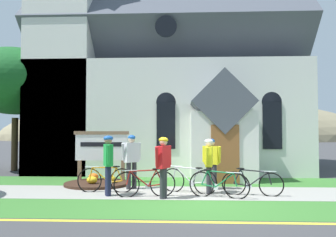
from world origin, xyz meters
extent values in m
plane|color=#3D3D3F|center=(0.00, 4.00, 0.00)|extent=(140.00, 140.00, 0.00)
cube|color=#99968E|center=(-1.08, 1.59, 0.01)|extent=(32.00, 2.28, 0.01)
cube|color=#38722D|center=(-1.08, -0.58, 0.00)|extent=(32.00, 2.07, 0.01)
cube|color=#38722D|center=(-1.08, 3.90, 0.00)|extent=(24.00, 2.33, 0.01)
cube|color=yellow|center=(-1.08, -1.77, 0.00)|extent=(28.00, 0.16, 0.01)
cube|color=silver|center=(-1.08, 9.16, 2.44)|extent=(12.17, 8.21, 4.89)
cube|color=#4C515B|center=(-1.08, 9.16, 6.72)|extent=(12.67, 8.36, 8.36)
cube|color=silver|center=(-5.78, 6.45, 5.70)|extent=(2.79, 2.79, 11.40)
cube|color=silver|center=(1.11, 4.26, 1.30)|extent=(2.40, 1.60, 2.60)
cube|color=#4C515B|center=(1.11, 4.26, 2.95)|extent=(2.40, 1.80, 2.40)
cube|color=brown|center=(1.11, 3.44, 1.05)|extent=(1.00, 0.06, 2.10)
cube|color=black|center=(-1.08, 5.03, 2.10)|extent=(0.76, 0.06, 1.90)
cone|color=black|center=(-1.08, 5.03, 3.05)|extent=(0.80, 0.06, 0.80)
cube|color=black|center=(3.18, 5.03, 2.10)|extent=(0.76, 0.06, 1.90)
cone|color=black|center=(3.18, 5.03, 3.05)|extent=(0.80, 0.06, 0.80)
cylinder|color=black|center=(-1.08, 5.03, 6.17)|extent=(0.90, 0.06, 0.90)
cube|color=#7F6047|center=(-4.14, 3.47, 0.40)|extent=(0.12, 0.12, 0.81)
cube|color=#7F6047|center=(-2.57, 3.54, 0.40)|extent=(0.12, 0.12, 0.81)
cube|color=white|center=(-3.36, 3.51, 1.28)|extent=(1.88, 0.16, 0.94)
cube|color=#7F6047|center=(-3.36, 3.51, 1.81)|extent=(2.00, 0.20, 0.12)
cube|color=black|center=(-3.35, 3.46, 1.39)|extent=(1.50, 0.07, 0.16)
cylinder|color=#382319|center=(-3.36, 2.93, 0.05)|extent=(2.24, 2.24, 0.10)
ellipsoid|color=gold|center=(-2.87, 2.85, 0.22)|extent=(0.36, 0.36, 0.24)
ellipsoid|color=orange|center=(-3.64, 3.52, 0.22)|extent=(0.36, 0.36, 0.24)
ellipsoid|color=gold|center=(-3.46, 2.64, 0.22)|extent=(0.36, 0.36, 0.24)
torus|color=black|center=(-2.23, 1.53, 0.36)|extent=(0.76, 0.04, 0.76)
torus|color=black|center=(-3.24, 1.54, 0.36)|extent=(0.76, 0.04, 0.76)
cylinder|color=orange|center=(-2.90, 1.54, 0.53)|extent=(0.55, 0.04, 0.47)
cylinder|color=orange|center=(-2.79, 1.54, 0.76)|extent=(0.75, 0.04, 0.04)
cylinder|color=orange|center=(-2.52, 1.54, 0.53)|extent=(0.25, 0.04, 0.47)
cylinder|color=orange|center=(-2.43, 1.54, 0.33)|extent=(0.41, 0.04, 0.09)
cylinder|color=orange|center=(-2.32, 1.53, 0.56)|extent=(0.21, 0.04, 0.41)
cylinder|color=orange|center=(-3.20, 1.54, 0.56)|extent=(0.12, 0.04, 0.40)
ellipsoid|color=black|center=(-2.41, 1.53, 0.79)|extent=(0.24, 0.08, 0.05)
cylinder|color=silver|center=(-3.16, 1.54, 0.77)|extent=(0.44, 0.03, 0.03)
cylinder|color=silver|center=(-2.63, 1.54, 0.31)|extent=(0.18, 0.02, 0.18)
torus|color=black|center=(1.10, 1.29, 0.33)|extent=(0.70, 0.17, 0.70)
torus|color=black|center=(2.13, 1.09, 0.33)|extent=(0.70, 0.17, 0.70)
cylinder|color=black|center=(1.78, 1.16, 0.49)|extent=(0.56, 0.14, 0.44)
cylinder|color=black|center=(1.66, 1.18, 0.72)|extent=(0.77, 0.18, 0.09)
cylinder|color=black|center=(1.40, 1.23, 0.52)|extent=(0.27, 0.08, 0.48)
cylinder|color=black|center=(1.30, 1.25, 0.31)|extent=(0.42, 0.11, 0.09)
cylinder|color=black|center=(1.19, 1.27, 0.54)|extent=(0.22, 0.08, 0.43)
cylinder|color=black|center=(2.09, 1.10, 0.51)|extent=(0.12, 0.06, 0.37)
ellipsoid|color=black|center=(1.28, 1.25, 0.78)|extent=(0.25, 0.12, 0.05)
cylinder|color=silver|center=(2.05, 1.11, 0.71)|extent=(0.44, 0.11, 0.03)
cylinder|color=silver|center=(1.51, 1.21, 0.28)|extent=(0.18, 0.05, 0.18)
torus|color=black|center=(0.26, 1.34, 0.35)|extent=(0.70, 0.32, 0.74)
torus|color=black|center=(-0.69, 1.75, 0.35)|extent=(0.70, 0.32, 0.74)
cylinder|color=#B7B7BC|center=(-0.37, 1.61, 0.53)|extent=(0.53, 0.25, 0.49)
cylinder|color=#B7B7BC|center=(-0.26, 1.57, 0.75)|extent=(0.72, 0.33, 0.06)
cylinder|color=#B7B7BC|center=(-0.01, 1.46, 0.52)|extent=(0.25, 0.13, 0.45)
cylinder|color=#B7B7BC|center=(0.07, 1.42, 0.33)|extent=(0.40, 0.20, 0.09)
cylinder|color=#B7B7BC|center=(0.18, 1.38, 0.55)|extent=(0.22, 0.12, 0.40)
cylinder|color=#B7B7BC|center=(-0.65, 1.73, 0.56)|extent=(0.12, 0.08, 0.42)
ellipsoid|color=black|center=(0.09, 1.42, 0.77)|extent=(0.25, 0.17, 0.05)
cylinder|color=silver|center=(-0.61, 1.71, 0.79)|extent=(0.42, 0.20, 0.03)
cylinder|color=silver|center=(-0.12, 1.51, 0.30)|extent=(0.17, 0.09, 0.18)
torus|color=black|center=(0.14, 1.02, 0.35)|extent=(0.70, 0.28, 0.73)
torus|color=black|center=(1.09, 0.69, 0.35)|extent=(0.70, 0.28, 0.73)
cylinder|color=#19723F|center=(0.77, 0.80, 0.50)|extent=(0.52, 0.21, 0.43)
cylinder|color=#19723F|center=(0.66, 0.83, 0.72)|extent=(0.71, 0.28, 0.08)
cylinder|color=#19723F|center=(0.42, 0.92, 0.52)|extent=(0.25, 0.12, 0.46)
cylinder|color=#19723F|center=(0.33, 0.95, 0.32)|extent=(0.39, 0.17, 0.09)
cylinder|color=#19723F|center=(0.23, 0.99, 0.54)|extent=(0.21, 0.10, 0.41)
cylinder|color=#19723F|center=(1.05, 0.70, 0.52)|extent=(0.12, 0.07, 0.36)
ellipsoid|color=black|center=(0.31, 0.96, 0.77)|extent=(0.25, 0.15, 0.05)
cylinder|color=silver|center=(1.01, 0.71, 0.72)|extent=(0.42, 0.17, 0.03)
cylinder|color=silver|center=(0.52, 0.88, 0.30)|extent=(0.18, 0.08, 0.18)
torus|color=black|center=(-0.97, 1.00, 0.35)|extent=(0.73, 0.18, 0.74)
torus|color=black|center=(-1.97, 0.79, 0.35)|extent=(0.73, 0.18, 0.74)
cylinder|color=#A51E19|center=(-1.63, 0.86, 0.51)|extent=(0.55, 0.15, 0.46)
cylinder|color=#A51E19|center=(-1.52, 0.89, 0.74)|extent=(0.75, 0.19, 0.06)
cylinder|color=#A51E19|center=(-1.26, 0.94, 0.53)|extent=(0.26, 0.09, 0.47)
cylinder|color=#A51E19|center=(-1.17, 0.96, 0.33)|extent=(0.41, 0.12, 0.09)
cylinder|color=#A51E19|center=(-1.06, 0.98, 0.55)|extent=(0.22, 0.08, 0.42)
cylinder|color=#A51E19|center=(-1.93, 0.80, 0.54)|extent=(0.12, 0.06, 0.39)
ellipsoid|color=black|center=(-1.15, 0.96, 0.78)|extent=(0.25, 0.13, 0.05)
cylinder|color=silver|center=(-1.89, 0.81, 0.75)|extent=(0.44, 0.11, 0.03)
cylinder|color=silver|center=(-1.37, 0.92, 0.30)|extent=(0.18, 0.06, 0.18)
cylinder|color=#2D2D33|center=(-1.97, 2.27, 0.43)|extent=(0.15, 0.15, 0.86)
cylinder|color=#2D2D33|center=(-2.13, 2.12, 0.43)|extent=(0.15, 0.15, 0.86)
cube|color=silver|center=(-2.05, 2.20, 1.18)|extent=(0.49, 0.47, 0.63)
sphere|color=beige|center=(-2.05, 2.20, 1.60)|extent=(0.22, 0.22, 0.22)
ellipsoid|color=#1E59B2|center=(-2.05, 2.20, 1.66)|extent=(0.36, 0.36, 0.16)
cylinder|color=silver|center=(-1.81, 2.36, 1.21)|extent=(0.09, 0.15, 0.57)
cylinder|color=silver|center=(-2.29, 2.03, 1.21)|extent=(0.09, 0.23, 0.57)
cylinder|color=#2D2D33|center=(0.40, 1.59, 0.40)|extent=(0.15, 0.15, 0.81)
cylinder|color=#2D2D33|center=(0.38, 1.40, 0.40)|extent=(0.15, 0.15, 0.81)
cube|color=yellow|center=(0.39, 1.50, 1.10)|extent=(0.26, 0.48, 0.59)
sphere|color=beige|center=(0.39, 1.50, 1.50)|extent=(0.21, 0.21, 0.21)
ellipsoid|color=silver|center=(0.39, 1.50, 1.56)|extent=(0.29, 0.25, 0.15)
cylinder|color=yellow|center=(0.47, 1.76, 1.13)|extent=(0.09, 0.22, 0.54)
cylinder|color=yellow|center=(0.31, 1.23, 1.13)|extent=(0.09, 0.19, 0.54)
cylinder|color=#191E38|center=(-2.52, 0.92, 0.43)|extent=(0.15, 0.15, 0.86)
cylinder|color=#191E38|center=(-2.57, 1.05, 0.43)|extent=(0.15, 0.15, 0.86)
cube|color=green|center=(-2.55, 0.98, 1.17)|extent=(0.37, 0.52, 0.63)
sphere|color=#936B51|center=(-2.55, 0.98, 1.60)|extent=(0.22, 0.22, 0.22)
ellipsoid|color=#1E59B2|center=(-2.55, 0.98, 1.66)|extent=(0.35, 0.32, 0.16)
cylinder|color=green|center=(-2.47, 0.70, 1.20)|extent=(0.09, 0.20, 0.57)
cylinder|color=green|center=(-2.62, 1.27, 1.20)|extent=(0.09, 0.24, 0.57)
cylinder|color=#2D2D33|center=(-0.95, 0.60, 0.42)|extent=(0.15, 0.15, 0.84)
cylinder|color=#2D2D33|center=(-0.90, 0.70, 0.42)|extent=(0.15, 0.15, 0.84)
cube|color=red|center=(-0.93, 0.65, 1.15)|extent=(0.39, 0.51, 0.61)
sphere|color=tan|center=(-0.93, 0.65, 1.56)|extent=(0.22, 0.22, 0.22)
ellipsoid|color=gold|center=(-0.93, 0.65, 1.62)|extent=(0.34, 0.32, 0.15)
cylinder|color=red|center=(-1.09, 0.41, 1.18)|extent=(0.09, 0.24, 0.56)
cylinder|color=red|center=(-0.76, 0.89, 1.18)|extent=(0.09, 0.14, 0.56)
cylinder|color=#2D2D33|center=(0.44, 2.25, 0.40)|extent=(0.15, 0.15, 0.80)
cylinder|color=#2D2D33|center=(0.61, 2.18, 0.40)|extent=(0.15, 0.15, 0.80)
cube|color=yellow|center=(0.53, 2.21, 1.09)|extent=(0.49, 0.36, 0.59)
sphere|color=beige|center=(0.53, 2.21, 1.49)|extent=(0.21, 0.21, 0.21)
ellipsoid|color=#1E59B2|center=(0.53, 2.21, 1.55)|extent=(0.30, 0.32, 0.15)
cylinder|color=yellow|center=(0.29, 2.36, 1.12)|extent=(0.09, 0.12, 0.53)
cylinder|color=yellow|center=(0.76, 2.07, 1.12)|extent=(0.09, 0.20, 0.53)
cylinder|color=#3D2D1E|center=(5.26, 9.84, 1.22)|extent=(0.33, 0.33, 2.43)
cone|color=#23662D|center=(5.26, 9.84, 5.68)|extent=(2.97, 2.97, 6.50)
cylinder|color=#4C3823|center=(-8.38, 7.08, 1.25)|extent=(0.30, 0.30, 2.51)
ellipsoid|color=#195623|center=(-8.38, 7.08, 4.24)|extent=(5.02, 5.02, 3.15)
ellipsoid|color=#847A5B|center=(-0.76, 71.55, 0.00)|extent=(85.36, 48.79, 19.28)
camera|label=1|loc=(-0.36, -8.86, 1.85)|focal=36.69mm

